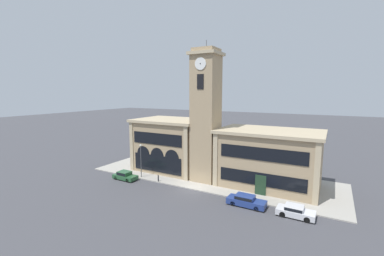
% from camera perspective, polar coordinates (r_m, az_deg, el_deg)
% --- Properties ---
extents(ground_plane, '(300.00, 300.00, 0.00)m').
position_cam_1_polar(ground_plane, '(38.83, -0.13, -13.56)').
color(ground_plane, '#424247').
extents(sidewalk_kerb, '(41.25, 13.56, 0.15)m').
position_cam_1_polar(sidewalk_kerb, '(44.49, 4.21, -10.64)').
color(sidewalk_kerb, '#A39E93').
rests_on(sidewalk_kerb, ground_plane).
extents(clock_tower, '(4.52, 4.52, 22.06)m').
position_cam_1_polar(clock_tower, '(40.44, 3.09, 2.62)').
color(clock_tower, tan).
rests_on(clock_tower, ground_plane).
extents(town_hall_left_wing, '(12.70, 9.50, 9.40)m').
position_cam_1_polar(town_hall_left_wing, '(47.46, -4.60, -3.64)').
color(town_hall_left_wing, tan).
rests_on(town_hall_left_wing, ground_plane).
extents(town_hall_right_wing, '(15.12, 9.50, 8.66)m').
position_cam_1_polar(town_hall_right_wing, '(40.76, 16.66, -6.43)').
color(town_hall_right_wing, tan).
rests_on(town_hall_right_wing, ground_plane).
extents(parked_car_near, '(4.14, 1.88, 1.36)m').
position_cam_1_polar(parked_car_near, '(44.21, -14.69, -10.14)').
color(parked_car_near, '#285633').
rests_on(parked_car_near, ground_plane).
extents(parked_car_mid, '(4.85, 1.87, 1.39)m').
position_cam_1_polar(parked_car_mid, '(34.23, 11.89, -15.47)').
color(parked_car_mid, navy).
rests_on(parked_car_mid, ground_plane).
extents(parked_car_far, '(4.21, 1.95, 1.30)m').
position_cam_1_polar(parked_car_far, '(33.20, 21.95, -16.73)').
color(parked_car_far, silver).
rests_on(parked_car_far, ground_plane).
extents(street_lamp, '(0.36, 0.36, 5.56)m').
position_cam_1_polar(street_lamp, '(43.61, -11.31, -6.03)').
color(street_lamp, '#4C4C51').
rests_on(street_lamp, sidewalk_kerb).
extents(bollard, '(0.18, 0.18, 1.06)m').
position_cam_1_polar(bollard, '(41.95, -7.49, -11.00)').
color(bollard, black).
rests_on(bollard, sidewalk_kerb).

